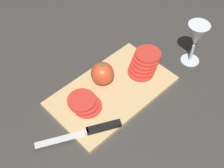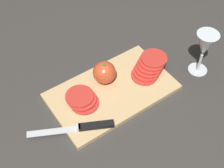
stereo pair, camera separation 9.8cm
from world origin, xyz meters
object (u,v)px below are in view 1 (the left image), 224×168
object	(u,v)px
wine_glass	(196,37)
knife	(96,129)
whole_tomato	(102,73)
tomato_slice_stack_far	(85,103)
tomato_slice_stack_near	(144,63)

from	to	relation	value
wine_glass	knife	xyz separation A→B (m)	(0.44, -0.01, -0.09)
whole_tomato	knife	bearing A→B (deg)	41.36
tomato_slice_stack_far	tomato_slice_stack_near	bearing A→B (deg)	176.17
knife	whole_tomato	bearing A→B (deg)	-111.76
wine_glass	whole_tomato	distance (m)	0.33
wine_glass	tomato_slice_stack_far	bearing A→B (deg)	-13.86
wine_glass	tomato_slice_stack_far	world-z (taller)	wine_glass
wine_glass	knife	bearing A→B (deg)	-1.15
whole_tomato	tomato_slice_stack_near	world-z (taller)	whole_tomato
tomato_slice_stack_far	knife	bearing A→B (deg)	68.55
knife	tomato_slice_stack_far	size ratio (longest dim) A/B	2.12
whole_tomato	tomato_slice_stack_near	xyz separation A→B (m)	(-0.15, 0.05, -0.02)
wine_glass	whole_tomato	world-z (taller)	wine_glass
whole_tomato	tomato_slice_stack_far	size ratio (longest dim) A/B	0.68
tomato_slice_stack_near	tomato_slice_stack_far	xyz separation A→B (m)	(0.25, -0.02, -0.01)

